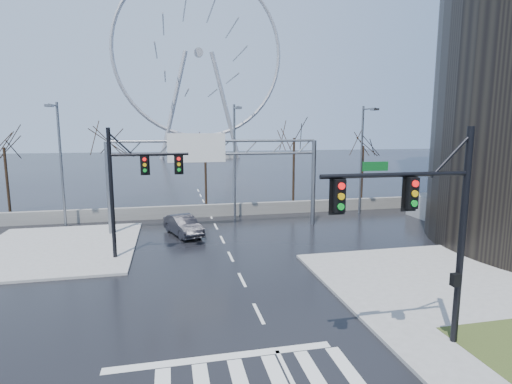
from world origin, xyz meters
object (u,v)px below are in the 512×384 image
object	(u,v)px
car	(183,225)
ferris_wheel	(199,60)
signal_mast_far	(131,181)
signal_mast_near	(430,218)
sign_gantry	(212,165)

from	to	relation	value
car	ferris_wheel	bearing A→B (deg)	64.90
signal_mast_far	signal_mast_near	bearing A→B (deg)	-49.74
signal_mast_far	ferris_wheel	bearing A→B (deg)	82.80
signal_mast_far	car	xyz separation A→B (m)	(3.18, 4.92, -4.08)
signal_mast_near	sign_gantry	xyz separation A→B (m)	(-5.52, 19.00, 0.31)
car	sign_gantry	bearing A→B (deg)	5.21
sign_gantry	signal_mast_far	bearing A→B (deg)	-132.47
signal_mast_far	sign_gantry	size ratio (longest dim) A/B	0.49
signal_mast_near	ferris_wheel	xyz separation A→B (m)	(-0.14, 99.04, 21.26)
signal_mast_near	ferris_wheel	distance (m)	101.29
sign_gantry	ferris_wheel	distance (m)	82.91
sign_gantry	signal_mast_near	bearing A→B (deg)	-73.81
sign_gantry	car	bearing A→B (deg)	-155.10
signal_mast_near	sign_gantry	bearing A→B (deg)	106.19
signal_mast_near	signal_mast_far	bearing A→B (deg)	130.26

